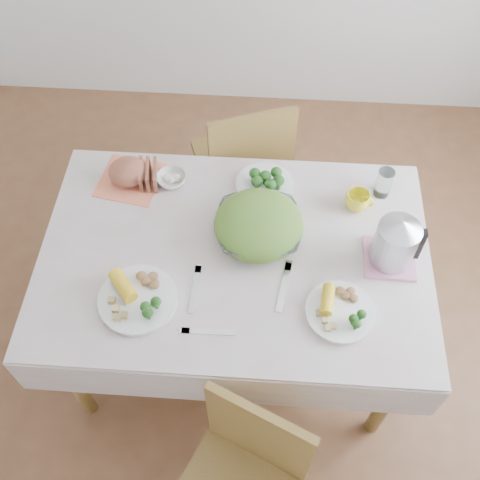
# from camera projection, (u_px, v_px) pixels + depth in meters

# --- Properties ---
(floor) EXTENTS (3.60, 3.60, 0.00)m
(floor) POSITION_uv_depth(u_px,v_px,m) (236.00, 339.00, 2.78)
(floor) COLOR brown
(floor) RESTS_ON ground
(dining_table) EXTENTS (1.40, 0.90, 0.75)m
(dining_table) POSITION_uv_depth(u_px,v_px,m) (235.00, 302.00, 2.47)
(dining_table) COLOR brown
(dining_table) RESTS_ON floor
(tablecloth) EXTENTS (1.50, 1.00, 0.01)m
(tablecloth) POSITION_uv_depth(u_px,v_px,m) (234.00, 254.00, 2.16)
(tablecloth) COLOR beige
(tablecloth) RESTS_ON dining_table
(chair_far) EXTENTS (0.54, 0.54, 0.93)m
(chair_far) POSITION_uv_depth(u_px,v_px,m) (240.00, 161.00, 2.84)
(chair_far) COLOR brown
(chair_far) RESTS_ON floor
(salad_bowl) EXTENTS (0.36, 0.36, 0.08)m
(salad_bowl) POSITION_uv_depth(u_px,v_px,m) (259.00, 228.00, 2.18)
(salad_bowl) COLOR white
(salad_bowl) RESTS_ON tablecloth
(dinner_plate_left) EXTENTS (0.37, 0.37, 0.02)m
(dinner_plate_left) POSITION_uv_depth(u_px,v_px,m) (138.00, 300.00, 2.03)
(dinner_plate_left) COLOR white
(dinner_plate_left) RESTS_ON tablecloth
(dinner_plate_right) EXTENTS (0.34, 0.34, 0.02)m
(dinner_plate_right) POSITION_uv_depth(u_px,v_px,m) (340.00, 312.00, 2.00)
(dinner_plate_right) COLOR white
(dinner_plate_right) RESTS_ON tablecloth
(broccoli_plate) EXTENTS (0.27, 0.27, 0.02)m
(broccoli_plate) POSITION_uv_depth(u_px,v_px,m) (265.00, 185.00, 2.34)
(broccoli_plate) COLOR beige
(broccoli_plate) RESTS_ON tablecloth
(napkin) EXTENTS (0.29, 0.29, 0.00)m
(napkin) POSITION_uv_depth(u_px,v_px,m) (130.00, 180.00, 2.37)
(napkin) COLOR #F67C56
(napkin) RESTS_ON tablecloth
(bread_loaf) EXTENTS (0.19, 0.18, 0.10)m
(bread_loaf) POSITION_uv_depth(u_px,v_px,m) (128.00, 171.00, 2.32)
(bread_loaf) COLOR brown
(bread_loaf) RESTS_ON napkin
(fruit_bowl) EXTENTS (0.15, 0.15, 0.04)m
(fruit_bowl) POSITION_uv_depth(u_px,v_px,m) (172.00, 179.00, 2.35)
(fruit_bowl) COLOR white
(fruit_bowl) RESTS_ON tablecloth
(yellow_mug) EXTENTS (0.13, 0.13, 0.08)m
(yellow_mug) POSITION_uv_depth(u_px,v_px,m) (357.00, 201.00, 2.26)
(yellow_mug) COLOR yellow
(yellow_mug) RESTS_ON tablecloth
(glass_tumbler) EXTENTS (0.08, 0.08, 0.13)m
(glass_tumbler) POSITION_uv_depth(u_px,v_px,m) (384.00, 183.00, 2.28)
(glass_tumbler) COLOR white
(glass_tumbler) RESTS_ON tablecloth
(pink_tray) EXTENTS (0.20, 0.20, 0.02)m
(pink_tray) POSITION_uv_depth(u_px,v_px,m) (389.00, 258.00, 2.13)
(pink_tray) COLOR pink
(pink_tray) RESTS_ON tablecloth
(electric_kettle) EXTENTS (0.19, 0.19, 0.22)m
(electric_kettle) POSITION_uv_depth(u_px,v_px,m) (396.00, 241.00, 2.04)
(electric_kettle) COLOR #B2B5BA
(electric_kettle) RESTS_ON pink_tray
(fork_left) EXTENTS (0.03, 0.20, 0.00)m
(fork_left) POSITION_uv_depth(u_px,v_px,m) (195.00, 289.00, 2.06)
(fork_left) COLOR silver
(fork_left) RESTS_ON tablecloth
(fork_right) EXTENTS (0.06, 0.22, 0.00)m
(fork_right) POSITION_uv_depth(u_px,v_px,m) (284.00, 287.00, 2.07)
(fork_right) COLOR silver
(fork_right) RESTS_ON tablecloth
(knife) EXTENTS (0.19, 0.03, 0.00)m
(knife) POSITION_uv_depth(u_px,v_px,m) (208.00, 331.00, 1.96)
(knife) COLOR silver
(knife) RESTS_ON tablecloth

